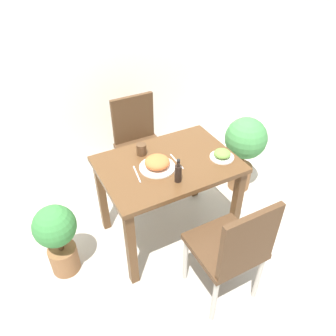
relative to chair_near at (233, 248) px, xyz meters
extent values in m
plane|color=#B7B2A8|center=(-0.07, 0.72, -0.52)|extent=(16.00, 16.00, 0.00)
cube|color=white|center=(-0.07, 1.96, 0.78)|extent=(8.00, 0.05, 2.60)
cube|color=brown|center=(-0.07, 0.72, 0.20)|extent=(0.99, 0.70, 0.04)
cube|color=brown|center=(-0.52, 0.42, -0.17)|extent=(0.06, 0.06, 0.70)
cube|color=brown|center=(0.37, 0.42, -0.17)|extent=(0.06, 0.06, 0.70)
cube|color=brown|center=(-0.52, 1.02, -0.17)|extent=(0.06, 0.06, 0.70)
cube|color=brown|center=(0.37, 1.02, -0.17)|extent=(0.06, 0.06, 0.70)
cube|color=#4C331E|center=(0.00, 0.08, -0.07)|extent=(0.42, 0.42, 0.04)
cube|color=#4C331E|center=(0.00, -0.11, 0.17)|extent=(0.40, 0.04, 0.44)
cylinder|color=#B7B2A8|center=(0.18, 0.26, -0.30)|extent=(0.03, 0.03, 0.43)
cylinder|color=#B7B2A8|center=(-0.18, 0.26, -0.30)|extent=(0.03, 0.03, 0.43)
cylinder|color=#B7B2A8|center=(0.18, -0.10, -0.30)|extent=(0.03, 0.03, 0.43)
cylinder|color=#B7B2A8|center=(-0.18, -0.10, -0.30)|extent=(0.03, 0.03, 0.43)
cube|color=#4C331E|center=(-0.01, 1.33, -0.07)|extent=(0.42, 0.42, 0.04)
cube|color=#4C331E|center=(-0.01, 1.52, 0.17)|extent=(0.40, 0.04, 0.44)
cylinder|color=#B7B2A8|center=(-0.19, 1.15, -0.30)|extent=(0.03, 0.03, 0.43)
cylinder|color=#B7B2A8|center=(0.17, 1.15, -0.30)|extent=(0.03, 0.03, 0.43)
cylinder|color=#B7B2A8|center=(-0.19, 1.51, -0.30)|extent=(0.03, 0.03, 0.43)
cylinder|color=#B7B2A8|center=(0.17, 1.51, -0.30)|extent=(0.03, 0.03, 0.43)
cylinder|color=white|center=(-0.17, 0.70, 0.22)|extent=(0.26, 0.26, 0.01)
ellipsoid|color=#CC6633|center=(-0.17, 0.70, 0.26)|extent=(0.18, 0.18, 0.08)
cylinder|color=white|center=(0.31, 0.59, 0.22)|extent=(0.18, 0.18, 0.01)
ellipsoid|color=olive|center=(0.31, 0.59, 0.25)|extent=(0.12, 0.12, 0.05)
cylinder|color=#4C331E|center=(-0.20, 0.91, 0.26)|extent=(0.07, 0.07, 0.09)
cylinder|color=black|center=(-0.11, 0.51, 0.28)|extent=(0.05, 0.05, 0.12)
cylinder|color=black|center=(-0.11, 0.51, 0.36)|extent=(0.02, 0.02, 0.03)
sphere|color=black|center=(-0.11, 0.51, 0.39)|extent=(0.02, 0.02, 0.02)
cube|color=silver|center=(-0.33, 0.70, 0.22)|extent=(0.04, 0.19, 0.00)
cube|color=silver|center=(-0.01, 0.70, 0.22)|extent=(0.01, 0.20, 0.00)
cylinder|color=brown|center=(-0.94, 0.76, -0.41)|extent=(0.21, 0.21, 0.23)
cylinder|color=brown|center=(-0.94, 0.76, -0.25)|extent=(0.04, 0.04, 0.09)
sphere|color=#387F3D|center=(-0.94, 0.76, -0.06)|extent=(0.30, 0.30, 0.30)
cylinder|color=brown|center=(0.83, 0.92, -0.39)|extent=(0.21, 0.21, 0.26)
cylinder|color=brown|center=(0.83, 0.92, -0.20)|extent=(0.04, 0.04, 0.12)
sphere|color=#428947|center=(0.83, 0.92, 0.05)|extent=(0.38, 0.38, 0.38)
camera|label=1|loc=(-0.98, -0.97, 1.63)|focal=35.00mm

